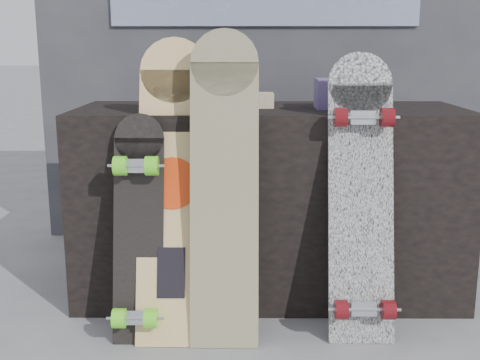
{
  "coord_description": "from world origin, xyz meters",
  "views": [
    {
      "loc": [
        -0.11,
        -1.99,
        1.05
      ],
      "look_at": [
        -0.12,
        0.2,
        0.56
      ],
      "focal_mm": 45.0,
      "sensor_mm": 36.0,
      "label": 1
    }
  ],
  "objects_px": {
    "longboard_celtic": "(224,178)",
    "skateboard_dark": "(138,227)",
    "vendor_table": "(269,201)",
    "longboard_geisha": "(173,179)",
    "longboard_cascadia": "(361,192)"
  },
  "relations": [
    {
      "from": "longboard_geisha",
      "to": "vendor_table",
      "type": "bearing_deg",
      "value": 43.05
    },
    {
      "from": "longboard_celtic",
      "to": "longboard_cascadia",
      "type": "xyz_separation_m",
      "value": [
        0.5,
        0.03,
        -0.06
      ]
    },
    {
      "from": "vendor_table",
      "to": "longboard_celtic",
      "type": "distance_m",
      "value": 0.48
    },
    {
      "from": "longboard_cascadia",
      "to": "skateboard_dark",
      "type": "bearing_deg",
      "value": -176.51
    },
    {
      "from": "longboard_celtic",
      "to": "longboard_cascadia",
      "type": "bearing_deg",
      "value": 3.58
    },
    {
      "from": "vendor_table",
      "to": "longboard_geisha",
      "type": "distance_m",
      "value": 0.54
    },
    {
      "from": "longboard_cascadia",
      "to": "skateboard_dark",
      "type": "distance_m",
      "value": 0.82
    },
    {
      "from": "longboard_celtic",
      "to": "skateboard_dark",
      "type": "xyz_separation_m",
      "value": [
        -0.31,
        -0.02,
        -0.18
      ]
    },
    {
      "from": "vendor_table",
      "to": "longboard_celtic",
      "type": "height_order",
      "value": "longboard_celtic"
    },
    {
      "from": "vendor_table",
      "to": "skateboard_dark",
      "type": "xyz_separation_m",
      "value": [
        -0.49,
        -0.43,
        0.01
      ]
    },
    {
      "from": "vendor_table",
      "to": "skateboard_dark",
      "type": "height_order",
      "value": "skateboard_dark"
    },
    {
      "from": "longboard_cascadia",
      "to": "longboard_geisha",
      "type": "bearing_deg",
      "value": 177.46
    },
    {
      "from": "longboard_celtic",
      "to": "vendor_table",
      "type": "bearing_deg",
      "value": 66.36
    },
    {
      "from": "skateboard_dark",
      "to": "longboard_cascadia",
      "type": "bearing_deg",
      "value": 3.49
    },
    {
      "from": "vendor_table",
      "to": "longboard_celtic",
      "type": "relative_size",
      "value": 1.43
    }
  ]
}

